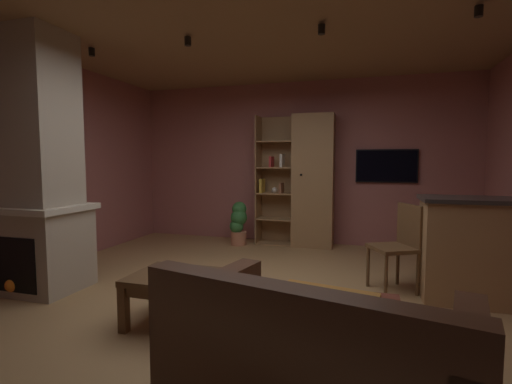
{
  "coord_description": "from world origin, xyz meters",
  "views": [
    {
      "loc": [
        1.1,
        -3.31,
        1.36
      ],
      "look_at": [
        0.0,
        0.4,
        1.05
      ],
      "focal_mm": 25.87,
      "sensor_mm": 36.0,
      "label": 1
    }
  ],
  "objects": [
    {
      "name": "track_light_spot_0",
      "position": [
        -1.95,
        0.33,
        2.63
      ],
      "size": [
        0.07,
        0.07,
        0.09
      ],
      "primitive_type": "cylinder",
      "color": "black"
    },
    {
      "name": "ceiling",
      "position": [
        0.0,
        0.0,
        2.71
      ],
      "size": [
        5.6,
        5.75,
        0.02
      ],
      "primitive_type": "cube",
      "color": "#8E6B47"
    },
    {
      "name": "potted_floor_plant",
      "position": [
        -0.88,
        2.37,
        0.38
      ],
      "size": [
        0.29,
        0.29,
        0.71
      ],
      "color": "#B77051",
      "rests_on": "ground"
    },
    {
      "name": "track_light_spot_2",
      "position": [
        0.67,
        0.35,
        2.63
      ],
      "size": [
        0.07,
        0.07,
        0.09
      ],
      "primitive_type": "cylinder",
      "color": "black"
    },
    {
      "name": "table_book_0",
      "position": [
        -0.35,
        -0.58,
        0.44
      ],
      "size": [
        0.13,
        0.13,
        0.02
      ],
      "primitive_type": "cube",
      "rotation": [
        0.0,
        0.0,
        0.22
      ],
      "color": "black",
      "rests_on": "coffee_table"
    },
    {
      "name": "dining_chair",
      "position": [
        1.47,
        0.8,
        0.53
      ],
      "size": [
        0.57,
        0.57,
        0.92
      ],
      "color": "brown",
      "rests_on": "ground"
    },
    {
      "name": "wall_left",
      "position": [
        -2.83,
        0.0,
        1.35
      ],
      "size": [
        0.06,
        5.75,
        2.7
      ],
      "primitive_type": "cube",
      "color": "#9E5B56",
      "rests_on": "ground"
    },
    {
      "name": "table_book_1",
      "position": [
        -0.46,
        -0.54,
        0.46
      ],
      "size": [
        0.13,
        0.11,
        0.03
      ],
      "primitive_type": "cube",
      "rotation": [
        0.0,
        0.0,
        -0.29
      ],
      "color": "beige",
      "rests_on": "coffee_table"
    },
    {
      "name": "floor",
      "position": [
        0.0,
        0.0,
        -0.01
      ],
      "size": [
        5.6,
        5.75,
        0.02
      ],
      "primitive_type": "cube",
      "color": "#A37A4C",
      "rests_on": "ground"
    },
    {
      "name": "wall_back",
      "position": [
        0.0,
        2.91,
        1.35
      ],
      "size": [
        5.72,
        0.06,
        2.7
      ],
      "primitive_type": "cube",
      "color": "#9E5B56",
      "rests_on": "ground"
    },
    {
      "name": "track_light_spot_3",
      "position": [
        1.98,
        0.3,
        2.63
      ],
      "size": [
        0.07,
        0.07,
        0.09
      ],
      "primitive_type": "cylinder",
      "color": "black"
    },
    {
      "name": "kitchen_bar_counter",
      "position": [
        2.35,
        0.68,
        0.51
      ],
      "size": [
        1.43,
        0.6,
        1.02
      ],
      "color": "#997047",
      "rests_on": "ground"
    },
    {
      "name": "table_book_2",
      "position": [
        -0.35,
        -0.67,
        0.48
      ],
      "size": [
        0.13,
        0.12,
        0.02
      ],
      "primitive_type": "cube",
      "rotation": [
        0.0,
        0.0,
        -0.05
      ],
      "color": "beige",
      "rests_on": "coffee_table"
    },
    {
      "name": "track_light_spot_1",
      "position": [
        -0.72,
        0.3,
        2.63
      ],
      "size": [
        0.07,
        0.07,
        0.09
      ],
      "primitive_type": "cylinder",
      "color": "black"
    },
    {
      "name": "stone_fireplace",
      "position": [
        -2.25,
        -0.24,
        1.22
      ],
      "size": [
        1.01,
        0.77,
        2.7
      ],
      "color": "tan",
      "rests_on": "ground"
    },
    {
      "name": "leather_couch",
      "position": [
        0.88,
        -1.49,
        0.3
      ],
      "size": [
        1.67,
        1.23,
        0.84
      ],
      "color": "#4C2D1E",
      "rests_on": "ground"
    },
    {
      "name": "bookshelf_cabinet",
      "position": [
        0.22,
        2.63,
        1.05
      ],
      "size": [
        1.25,
        0.41,
        2.12
      ],
      "color": "#997047",
      "rests_on": "ground"
    },
    {
      "name": "window_pane_back",
      "position": [
        -0.37,
        2.87,
        1.39
      ],
      "size": [
        0.76,
        0.01,
        0.72
      ],
      "primitive_type": "cube",
      "color": "white"
    },
    {
      "name": "wall_mounted_tv",
      "position": [
        1.42,
        2.84,
        1.3
      ],
      "size": [
        0.93,
        0.06,
        0.52
      ],
      "color": "black"
    },
    {
      "name": "coffee_table",
      "position": [
        -0.42,
        -0.6,
        0.34
      ],
      "size": [
        0.69,
        0.61,
        0.43
      ],
      "color": "brown",
      "rests_on": "ground"
    }
  ]
}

